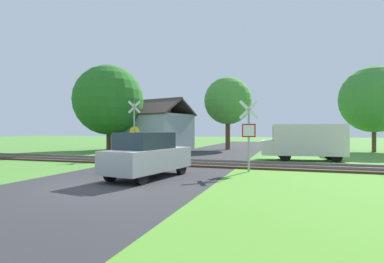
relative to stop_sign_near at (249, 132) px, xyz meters
The scene contains 12 objects.
ground_plane 6.75m from the stop_sign_near, 130.09° to the right, with size 160.00×160.00×0.00m, color #4C8433.
road_asphalt 5.45m from the stop_sign_near, 144.60° to the right, with size 6.91×80.00×0.01m, color #2D2D30.
grass_verge 7.55m from the stop_sign_near, 72.05° to the right, with size 6.00×20.00×0.01m, color #54912D.
rail_track 5.01m from the stop_sign_near, 153.28° to the left, with size 60.00×2.60×0.22m.
stop_sign_near is the anchor object (origin of this frame).
crossing_sign_far 9.33m from the stop_sign_near, 151.76° to the left, with size 0.85×0.26×3.88m.
house 17.51m from the stop_sign_near, 129.67° to the left, with size 8.32×6.87×4.99m.
tree_left 18.07m from the stop_sign_near, 143.48° to the left, with size 6.48×6.48×7.95m.
tree_far 18.65m from the stop_sign_near, 61.43° to the left, with size 5.79×5.79×7.49m.
tree_center 16.16m from the stop_sign_near, 104.47° to the left, with size 4.63×4.63×7.10m.
mail_truck 6.77m from the stop_sign_near, 66.59° to the left, with size 5.06×2.34×2.24m.
parked_car 4.72m from the stop_sign_near, 139.64° to the right, with size 2.29×4.22×1.78m.
Camera 1 is at (5.90, -8.60, 1.85)m, focal length 28.00 mm.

